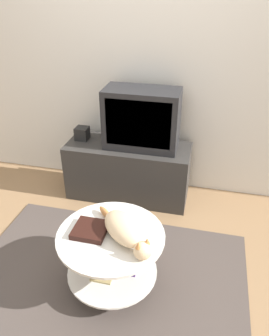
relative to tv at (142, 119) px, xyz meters
name	(u,v)px	position (x,y,z in m)	size (l,w,h in m)	color
ground_plane	(108,276)	(-0.01, -1.06, -0.80)	(12.00, 12.00, 0.00)	#93704C
wall_back	(148,53)	(-0.01, 0.28, 0.50)	(8.00, 0.05, 2.60)	silver
rug	(108,275)	(-0.01, -1.06, -0.79)	(1.96, 1.27, 0.02)	#4C423D
tv_stand	(128,171)	(-0.12, -0.02, -0.53)	(1.14, 0.44, 0.54)	#33302D
tv	(142,119)	(0.00, 0.00, 0.00)	(0.65, 0.33, 0.53)	#232326
speaker	(82,133)	(-0.58, 0.01, -0.21)	(0.12, 0.12, 0.12)	black
coffee_table	(112,253)	(0.06, -1.14, -0.49)	(0.69, 0.69, 0.46)	#B2B2B7
dvd_box	(90,230)	(-0.08, -1.15, -0.30)	(0.21, 0.20, 0.04)	black
cat	(126,230)	(0.15, -1.15, -0.25)	(0.44, 0.42, 0.15)	beige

